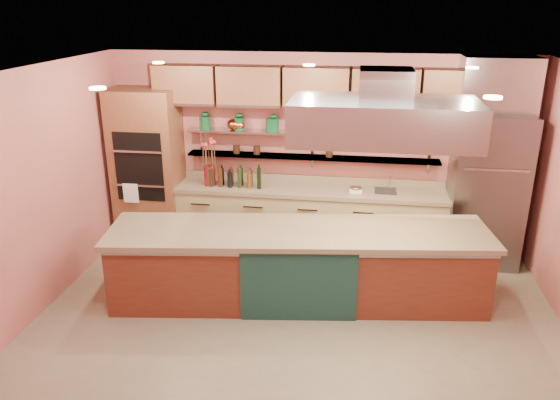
% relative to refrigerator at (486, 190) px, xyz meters
% --- Properties ---
extents(floor, '(6.00, 5.00, 0.02)m').
position_rel_refrigerator_xyz_m(floor, '(-2.35, -2.14, -1.06)').
color(floor, gray).
rests_on(floor, ground).
extents(ceiling, '(6.00, 5.00, 0.02)m').
position_rel_refrigerator_xyz_m(ceiling, '(-2.35, -2.14, 1.75)').
color(ceiling, black).
rests_on(ceiling, wall_back).
extents(wall_back, '(6.00, 0.04, 2.80)m').
position_rel_refrigerator_xyz_m(wall_back, '(-2.35, 0.36, 0.35)').
color(wall_back, '#BD6159').
rests_on(wall_back, floor).
extents(wall_front, '(6.00, 0.04, 2.80)m').
position_rel_refrigerator_xyz_m(wall_front, '(-2.35, -4.64, 0.35)').
color(wall_front, '#BD6159').
rests_on(wall_front, floor).
extents(wall_left, '(0.04, 5.00, 2.80)m').
position_rel_refrigerator_xyz_m(wall_left, '(-5.35, -2.14, 0.35)').
color(wall_left, '#BD6159').
rests_on(wall_left, floor).
extents(oven_stack, '(0.95, 0.64, 2.30)m').
position_rel_refrigerator_xyz_m(oven_stack, '(-4.80, 0.04, 0.10)').
color(oven_stack, brown).
rests_on(oven_stack, floor).
extents(refrigerator, '(0.95, 0.72, 2.10)m').
position_rel_refrigerator_xyz_m(refrigerator, '(0.00, 0.00, 0.00)').
color(refrigerator, slate).
rests_on(refrigerator, floor).
extents(back_counter, '(3.84, 0.64, 0.93)m').
position_rel_refrigerator_xyz_m(back_counter, '(-2.40, 0.06, -0.58)').
color(back_counter, tan).
rests_on(back_counter, floor).
extents(wall_shelf_lower, '(3.60, 0.26, 0.03)m').
position_rel_refrigerator_xyz_m(wall_shelf_lower, '(-2.40, 0.23, 0.30)').
color(wall_shelf_lower, '#A2A5A9').
rests_on(wall_shelf_lower, wall_back).
extents(wall_shelf_upper, '(3.60, 0.26, 0.03)m').
position_rel_refrigerator_xyz_m(wall_shelf_upper, '(-2.40, 0.23, 0.65)').
color(wall_shelf_upper, '#A2A5A9').
rests_on(wall_shelf_upper, wall_back).
extents(upper_cabinets, '(4.60, 0.36, 0.55)m').
position_rel_refrigerator_xyz_m(upper_cabinets, '(-2.35, 0.18, 1.30)').
color(upper_cabinets, brown).
rests_on(upper_cabinets, wall_back).
extents(range_hood, '(2.00, 1.00, 0.45)m').
position_rel_refrigerator_xyz_m(range_hood, '(-1.49, -1.42, 1.20)').
color(range_hood, '#A2A5A9').
rests_on(range_hood, ceiling).
extents(ceiling_downlights, '(4.00, 2.80, 0.02)m').
position_rel_refrigerator_xyz_m(ceiling_downlights, '(-2.35, -1.94, 1.72)').
color(ceiling_downlights, '#FFE5A5').
rests_on(ceiling_downlights, ceiling).
extents(island, '(4.49, 1.50, 0.92)m').
position_rel_refrigerator_xyz_m(island, '(-2.39, -1.42, -0.59)').
color(island, maroon).
rests_on(island, floor).
extents(flower_vase, '(0.20, 0.20, 0.29)m').
position_rel_refrigerator_xyz_m(flower_vase, '(-3.86, 0.01, 0.03)').
color(flower_vase, maroon).
rests_on(flower_vase, back_counter).
extents(oil_bottle_cluster, '(0.86, 0.45, 0.27)m').
position_rel_refrigerator_xyz_m(oil_bottle_cluster, '(-3.48, 0.01, 0.01)').
color(oil_bottle_cluster, black).
rests_on(oil_bottle_cluster, back_counter).
extents(kitchen_scale, '(0.18, 0.13, 0.10)m').
position_rel_refrigerator_xyz_m(kitchen_scale, '(-1.75, 0.01, -0.07)').
color(kitchen_scale, white).
rests_on(kitchen_scale, back_counter).
extents(bar_faucet, '(0.03, 0.03, 0.22)m').
position_rel_refrigerator_xyz_m(bar_faucet, '(-1.28, 0.11, -0.01)').
color(bar_faucet, silver).
rests_on(bar_faucet, back_counter).
extents(copper_kettle, '(0.24, 0.24, 0.16)m').
position_rel_refrigerator_xyz_m(copper_kettle, '(-3.53, 0.23, 0.74)').
color(copper_kettle, '#B9522A').
rests_on(copper_kettle, wall_shelf_upper).
extents(green_canister, '(0.19, 0.19, 0.18)m').
position_rel_refrigerator_xyz_m(green_canister, '(-2.99, 0.23, 0.75)').
color(green_canister, '#0F4622').
rests_on(green_canister, wall_shelf_upper).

